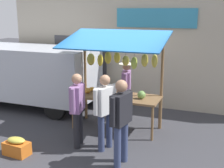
# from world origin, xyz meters

# --- Properties ---
(ground_plane) EXTENTS (40.00, 40.00, 0.00)m
(ground_plane) POSITION_xyz_m (0.00, 0.00, 0.00)
(ground_plane) COLOR #38383D
(street_backdrop) EXTENTS (9.00, 0.30, 3.40)m
(street_backdrop) POSITION_xyz_m (0.04, -2.20, 1.70)
(street_backdrop) COLOR #B2A893
(street_backdrop) RESTS_ON ground
(market_stall) EXTENTS (2.50, 1.46, 2.50)m
(market_stall) POSITION_xyz_m (-0.00, -0.07, 1.56)
(market_stall) COLOR brown
(market_stall) RESTS_ON ground
(vendor_with_sunhat) EXTENTS (0.42, 0.67, 1.61)m
(vendor_with_sunhat) POSITION_xyz_m (-0.01, -0.75, 0.95)
(vendor_with_sunhat) COLOR #4C4C51
(vendor_with_sunhat) RESTS_ON ground
(shopper_with_ponytail) EXTENTS (0.32, 0.69, 1.66)m
(shopper_with_ponytail) POSITION_xyz_m (0.44, 1.26, 0.96)
(shopper_with_ponytail) COLOR #232328
(shopper_with_ponytail) RESTS_ON ground
(shopper_with_shopping_bag) EXTENTS (0.30, 0.72, 1.72)m
(shopper_with_shopping_bag) POSITION_xyz_m (-0.74, 1.72, 1.01)
(shopper_with_shopping_bag) COLOR navy
(shopper_with_shopping_bag) RESTS_ON ground
(shopper_in_striped_shirt) EXTENTS (0.36, 0.68, 1.67)m
(shopper_in_striped_shirt) POSITION_xyz_m (-0.19, 1.20, 0.97)
(shopper_in_striped_shirt) COLOR navy
(shopper_in_striped_shirt) RESTS_ON ground
(parked_van) EXTENTS (4.40, 1.86, 1.88)m
(parked_van) POSITION_xyz_m (3.48, -0.86, 1.12)
(parked_van) COLOR silver
(parked_van) RESTS_ON ground
(produce_crate_near) EXTENTS (0.57, 0.37, 0.39)m
(produce_crate_near) POSITION_xyz_m (1.44, 2.14, 0.18)
(produce_crate_near) COLOR #D1661E
(produce_crate_near) RESTS_ON ground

